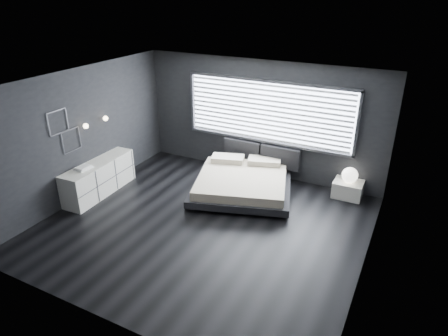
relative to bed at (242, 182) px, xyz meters
The scene contains 12 objects.
room 1.96m from the bed, 92.85° to the right, with size 6.04×6.00×2.80m.
window 1.75m from the bed, 83.76° to the left, with size 4.14×0.09×1.52m.
headboard 1.10m from the bed, 89.32° to the left, with size 1.96×0.16×0.52m.
sconce_near 3.60m from the bed, 152.54° to the right, with size 0.18×0.11×0.11m.
sconce_far 3.38m from the bed, 162.41° to the right, with size 0.18×0.11×0.11m.
wall_art_upper 4.05m from the bed, 144.99° to the right, with size 0.01×0.48×0.48m.
wall_art_lower 3.76m from the bed, 148.26° to the right, with size 0.01×0.48×0.48m.
bed is the anchor object (origin of this frame).
nightstand 2.36m from the bed, 22.69° to the left, with size 0.63×0.52×0.37m, color silver.
orb_lamp 2.37m from the bed, 21.93° to the left, with size 0.35×0.35×0.35m, color white.
dresser 3.22m from the bed, 152.68° to the right, with size 0.62×1.91×0.76m.
book_stack 3.45m from the bed, 146.83° to the right, with size 0.29×0.36×0.07m.
Camera 1 is at (3.39, -5.76, 4.34)m, focal length 32.00 mm.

